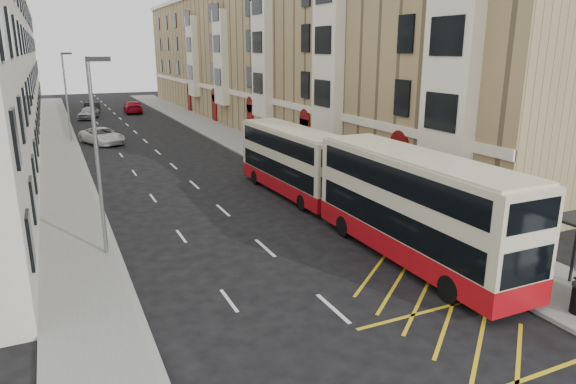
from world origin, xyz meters
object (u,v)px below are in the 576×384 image
pedestrian_far (499,238)px  car_silver (88,113)px  street_lamp_near (97,147)px  street_lamp_far (67,92)px  double_decker_rear (292,161)px  white_van (102,136)px  car_dark (91,108)px  double_decker_front (415,208)px  car_red (133,107)px

pedestrian_far → car_silver: size_ratio=0.41×
street_lamp_near → pedestrian_far: bearing=-27.3°
street_lamp_near → street_lamp_far: (0.00, 30.00, 0.00)m
double_decker_rear → pedestrian_far: double_decker_rear is taller
white_van → car_dark: bearing=68.1°
street_lamp_near → car_dark: size_ratio=1.77×
pedestrian_far → car_silver: bearing=-72.6°
white_van → car_silver: car_silver is taller
street_lamp_far → white_van: size_ratio=1.50×
double_decker_front → double_decker_rear: bearing=91.3°
double_decker_rear → pedestrian_far: bearing=-77.7°
double_decker_rear → car_dark: size_ratio=2.23×
pedestrian_far → white_van: pedestrian_far is taller
double_decker_front → car_red: double_decker_front is taller
street_lamp_near → street_lamp_far: size_ratio=1.00×
double_decker_rear → car_silver: double_decker_rear is taller
car_dark → car_red: car_red is taller
white_van → car_dark: 24.87m
white_van → car_silver: 19.29m
car_silver → car_red: 7.35m
street_lamp_far → white_van: street_lamp_far is taller
double_decker_rear → car_dark: double_decker_rear is taller
white_van → pedestrian_far: bearing=-91.1°
pedestrian_far → car_dark: 61.29m
white_van → street_lamp_near: bearing=-114.7°
white_van → street_lamp_far: bearing=122.8°
street_lamp_near → car_dark: street_lamp_near is taller
car_silver → double_decker_front: bearing=-61.1°
double_decker_rear → car_dark: 48.16m
street_lamp_near → car_silver: size_ratio=1.79×
double_decker_rear → street_lamp_near: bearing=-156.2°
car_silver → car_dark: size_ratio=0.99×
car_silver → street_lamp_near: bearing=-73.6°
car_dark → car_red: (5.27, -1.39, 0.06)m
street_lamp_far → car_silver: street_lamp_far is taller
pedestrian_far → white_van: (-11.86, 35.47, -0.32)m
double_decker_front → car_dark: 59.20m
double_decker_front → double_decker_rear: 11.13m
street_lamp_far → car_red: street_lamp_far is taller
pedestrian_far → car_red: 59.19m
pedestrian_far → double_decker_rear: bearing=-70.4°
street_lamp_near → double_decker_rear: 12.64m
car_dark → white_van: bearing=-77.0°
white_van → car_dark: (1.00, 24.85, 0.00)m
car_red → white_van: bearing=79.2°
street_lamp_near → white_van: bearing=84.9°
double_decker_front → car_red: bearing=92.8°
street_lamp_near → street_lamp_far: bearing=90.0°
street_lamp_near → double_decker_front: street_lamp_near is taller
double_decker_rear → white_van: 24.30m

